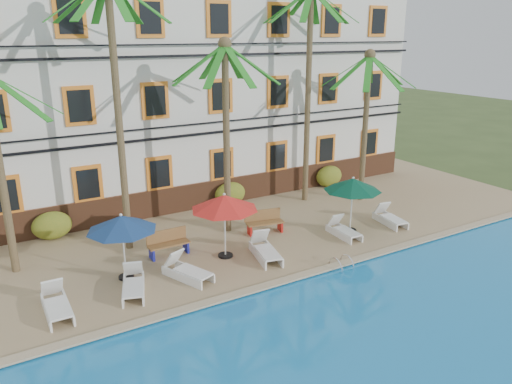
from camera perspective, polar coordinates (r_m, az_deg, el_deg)
ground at (r=17.29m, az=2.37°, el=-9.46°), size 100.00×100.00×0.00m
pool_deck at (r=21.22m, az=-5.01°, el=-3.81°), size 30.00×12.00×0.25m
pool_coping at (r=16.50m, az=4.11°, el=-9.81°), size 30.00×0.35×0.06m
hotel_building at (r=24.47m, az=-10.56°, el=11.53°), size 25.40×6.44×10.22m
palm_b at (r=17.83m, az=-15.74°, el=11.90°), size 4.15×4.15×9.61m
palm_c at (r=19.06m, az=-3.46°, el=9.25°), size 4.15×4.15×7.52m
palm_d at (r=22.89m, az=6.05°, el=13.72°), size 4.15×4.15×9.69m
palm_e at (r=23.50m, az=12.53°, el=9.69°), size 4.15×4.15×6.98m
shrub_left at (r=20.84m, az=-22.29°, el=-3.56°), size 1.50×0.90×1.10m
shrub_mid at (r=23.06m, az=-2.98°, el=-0.21°), size 1.50×0.90×1.10m
shrub_right at (r=26.15m, az=8.34°, el=1.80°), size 1.50×0.90×1.10m
umbrella_blue at (r=16.32m, az=-15.11°, el=-3.49°), size 2.24×2.24×2.25m
umbrella_red at (r=17.29m, az=-3.64°, el=-1.22°), size 2.39×2.39×2.39m
umbrella_green at (r=19.93m, az=10.99°, el=0.80°), size 2.29×2.29×2.29m
lounger_a at (r=15.60m, az=-21.84°, el=-11.84°), size 0.69×1.86×0.87m
lounger_b at (r=16.04m, az=-13.84°, el=-10.19°), size 1.18×1.91×0.85m
lounger_c at (r=16.57m, az=-7.91°, el=-8.86°), size 1.27×1.93×0.86m
lounger_d at (r=17.83m, az=1.05°, el=-6.63°), size 1.09×2.01×0.90m
lounger_e at (r=19.94m, az=9.96°, el=-4.30°), size 0.69×1.69×0.79m
lounger_f at (r=21.63m, az=15.03°, el=-2.85°), size 0.89×1.81×0.82m
bench_left at (r=18.25m, az=-10.03°, el=-5.71°), size 1.50×0.48×0.93m
bench_right at (r=19.95m, az=0.97°, el=-3.36°), size 1.57×0.78×0.93m
pool_ladder at (r=17.55m, az=9.71°, el=-8.37°), size 0.54×0.74×0.74m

